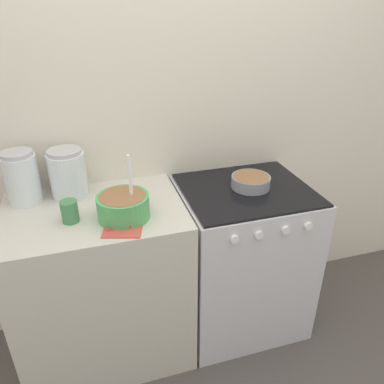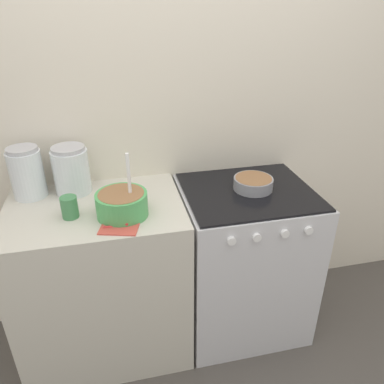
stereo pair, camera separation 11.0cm
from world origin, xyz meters
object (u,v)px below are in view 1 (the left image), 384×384
stove (241,258)px  mixing_bowl (123,205)px  baking_pan (251,181)px  storage_jar_left (23,181)px  tin_can (70,211)px  storage_jar_middle (68,176)px

stove → mixing_bowl: size_ratio=3.00×
mixing_bowl → baking_pan: size_ratio=1.47×
stove → storage_jar_left: 1.24m
tin_can → storage_jar_left: bearing=128.4°
stove → storage_jar_left: bearing=170.1°
mixing_bowl → storage_jar_middle: size_ratio=1.23×
stove → tin_can: (-0.88, -0.07, 0.50)m
stove → storage_jar_left: (-1.09, 0.19, 0.56)m
mixing_bowl → tin_can: mixing_bowl is taller
baking_pan → storage_jar_middle: bearing=168.8°
mixing_bowl → baking_pan: bearing=9.6°
storage_jar_left → tin_can: size_ratio=2.54×
stove → baking_pan: (0.03, 0.01, 0.48)m
mixing_bowl → storage_jar_left: bearing=146.1°
storage_jar_left → storage_jar_middle: 0.21m
mixing_bowl → tin_can: 0.24m
storage_jar_left → tin_can: 0.34m
tin_can → stove: bearing=4.5°
baking_pan → tin_can: tin_can is taller
storage_jar_middle → tin_can: size_ratio=2.41×
storage_jar_left → mixing_bowl: bearing=-33.9°
storage_jar_middle → tin_can: (-0.00, -0.26, -0.05)m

